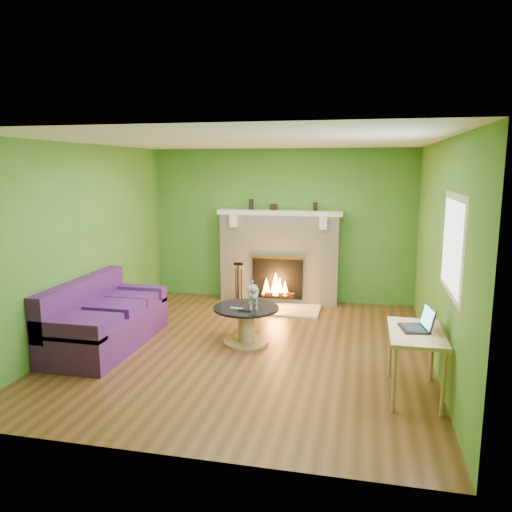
{
  "coord_description": "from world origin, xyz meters",
  "views": [
    {
      "loc": [
        1.41,
        -5.94,
        2.29
      ],
      "look_at": [
        0.01,
        0.4,
        1.13
      ],
      "focal_mm": 35.0,
      "sensor_mm": 36.0,
      "label": 1
    }
  ],
  "objects_px": {
    "desk": "(416,339)",
    "cat": "(253,294)",
    "coffee_table": "(246,322)",
    "sofa": "(103,321)"
  },
  "relations": [
    {
      "from": "desk",
      "to": "sofa",
      "type": "bearing_deg",
      "value": 170.57
    },
    {
      "from": "sofa",
      "to": "desk",
      "type": "xyz_separation_m",
      "value": [
        3.81,
        -0.63,
        0.26
      ]
    },
    {
      "from": "desk",
      "to": "cat",
      "type": "relative_size",
      "value": 1.67
    },
    {
      "from": "desk",
      "to": "cat",
      "type": "xyz_separation_m",
      "value": [
        -1.94,
        1.17,
        0.06
      ]
    },
    {
      "from": "sofa",
      "to": "coffee_table",
      "type": "distance_m",
      "value": 1.85
    },
    {
      "from": "sofa",
      "to": "cat",
      "type": "bearing_deg",
      "value": 16.19
    },
    {
      "from": "cat",
      "to": "desk",
      "type": "bearing_deg",
      "value": -46.8
    },
    {
      "from": "desk",
      "to": "coffee_table",
      "type": "bearing_deg",
      "value": 150.9
    },
    {
      "from": "coffee_table",
      "to": "desk",
      "type": "bearing_deg",
      "value": -29.1
    },
    {
      "from": "desk",
      "to": "cat",
      "type": "height_order",
      "value": "cat"
    }
  ]
}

